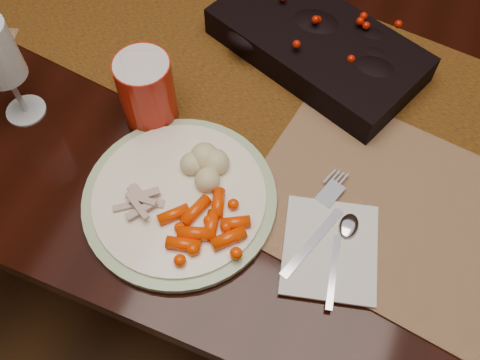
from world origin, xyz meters
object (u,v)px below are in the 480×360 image
at_px(placemat_main, 398,211).
at_px(red_cup, 147,91).
at_px(centerpiece, 317,41).
at_px(mashed_potatoes, 202,163).
at_px(baby_carrots, 205,226).
at_px(napkin, 330,249).
at_px(dinner_plate, 180,198).
at_px(dining_table, 274,177).
at_px(wine_glass, 5,73).
at_px(turkey_shreds, 136,199).

relative_size(placemat_main, red_cup, 3.57).
height_order(centerpiece, mashed_potatoes, centerpiece).
relative_size(baby_carrots, napkin, 0.80).
relative_size(centerpiece, red_cup, 3.03).
relative_size(baby_carrots, mashed_potatoes, 1.53).
relative_size(dinner_plate, mashed_potatoes, 3.63).
relative_size(placemat_main, napkin, 2.80).
distance_m(dining_table, centerpiece, 0.42).
bearing_deg(baby_carrots, red_cup, 136.14).
bearing_deg(centerpiece, mashed_potatoes, -104.87).
height_order(dining_table, wine_glass, wine_glass).
bearing_deg(turkey_shreds, mashed_potatoes, 51.66).
bearing_deg(dinner_plate, red_cup, 131.22).
height_order(placemat_main, mashed_potatoes, mashed_potatoes).
xyz_separation_m(napkin, red_cup, (-0.35, 0.12, 0.06)).
distance_m(dining_table, red_cup, 0.51).
height_order(dinner_plate, red_cup, red_cup).
bearing_deg(red_cup, centerpiece, 47.54).
bearing_deg(placemat_main, wine_glass, -166.81).
height_order(dinner_plate, turkey_shreds, turkey_shreds).
relative_size(mashed_potatoes, wine_glass, 0.42).
height_order(placemat_main, napkin, napkin).
height_order(dinner_plate, baby_carrots, baby_carrots).
bearing_deg(baby_carrots, mashed_potatoes, 116.07).
bearing_deg(red_cup, baby_carrots, -43.86).
relative_size(placemat_main, dinner_plate, 1.49).
xyz_separation_m(dinner_plate, wine_glass, (-0.31, 0.06, 0.08)).
height_order(placemat_main, turkey_shreds, turkey_shreds).
xyz_separation_m(centerpiece, napkin, (0.14, -0.35, -0.03)).
distance_m(dining_table, mashed_potatoes, 0.49).
bearing_deg(napkin, turkey_shreds, 174.30).
bearing_deg(napkin, placemat_main, 38.73).
distance_m(dining_table, placemat_main, 0.50).
distance_m(centerpiece, napkin, 0.38).
bearing_deg(mashed_potatoes, dining_table, 80.94).
bearing_deg(wine_glass, red_cup, 19.85).
relative_size(dining_table, baby_carrots, 14.63).
height_order(centerpiece, baby_carrots, centerpiece).
distance_m(turkey_shreds, napkin, 0.29).
height_order(dining_table, centerpiece, centerpiece).
bearing_deg(wine_glass, dinner_plate, -10.35).
relative_size(turkey_shreds, napkin, 0.45).
height_order(dining_table, placemat_main, placemat_main).
relative_size(turkey_shreds, wine_glass, 0.36).
bearing_deg(wine_glass, napkin, -5.02).
distance_m(turkey_shreds, red_cup, 0.18).
bearing_deg(centerpiece, wine_glass, -143.69).
xyz_separation_m(centerpiece, baby_carrots, (-0.04, -0.39, -0.01)).
height_order(mashed_potatoes, wine_glass, wine_glass).
bearing_deg(napkin, red_cup, 146.88).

